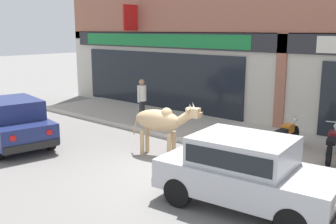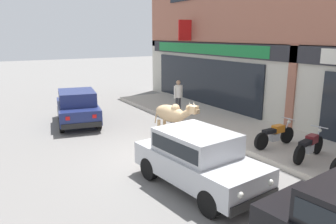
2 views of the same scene
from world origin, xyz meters
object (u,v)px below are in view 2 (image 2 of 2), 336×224
object	(u,v)px
cow	(172,114)
motorcycle_0	(275,135)
car_0	(198,157)
pedestrian	(178,94)
car_2	(77,106)
motorcycle_1	(309,146)

from	to	relation	value
cow	motorcycle_0	distance (m)	3.56
car_0	pedestrian	xyz separation A→B (m)	(-6.18, 3.32, 0.34)
car_2	motorcycle_1	distance (m)	9.23
motorcycle_0	motorcycle_1	bearing A→B (deg)	0.07
car_0	motorcycle_1	size ratio (longest dim) A/B	2.09
car_0	car_2	distance (m)	7.60
car_2	pedestrian	bearing A→B (deg)	72.08
cow	car_0	xyz separation A→B (m)	(3.47, -1.35, -0.19)
cow	motorcycle_0	bearing A→B (deg)	42.57
car_0	car_2	xyz separation A→B (m)	(-7.55, -0.92, 0.00)
cow	car_0	bearing A→B (deg)	-21.19
car_2	car_0	bearing A→B (deg)	6.91
cow	motorcycle_1	world-z (taller)	cow
motorcycle_1	car_2	bearing A→B (deg)	-149.74
car_2	motorcycle_1	size ratio (longest dim) A/B	2.13
cow	motorcycle_1	distance (m)	4.59
cow	pedestrian	size ratio (longest dim) A/B	1.32
car_0	car_2	bearing A→B (deg)	-173.09
cow	motorcycle_0	size ratio (longest dim) A/B	1.17
cow	motorcycle_0	xyz separation A→B (m)	(2.60, 2.39, -0.45)
cow	car_0	distance (m)	3.73
motorcycle_0	motorcycle_1	distance (m)	1.29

